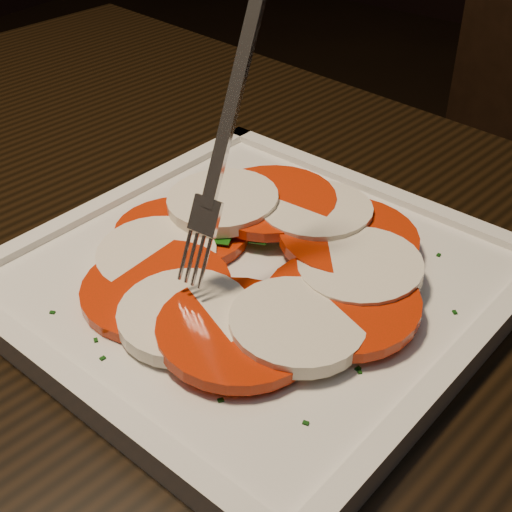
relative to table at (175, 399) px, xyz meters
name	(u,v)px	position (x,y,z in m)	size (l,w,h in m)	color
table	(175,399)	(0.00, 0.00, 0.00)	(1.30, 0.95, 0.75)	black
plate	(256,281)	(0.04, 0.05, 0.11)	(0.32, 0.32, 0.01)	white
caprese_salad	(256,261)	(0.04, 0.05, 0.12)	(0.26, 0.27, 0.03)	red
fork	(234,135)	(0.03, 0.04, 0.22)	(0.03, 0.08, 0.17)	white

